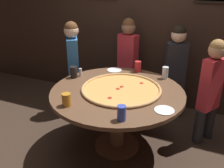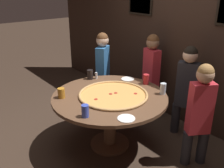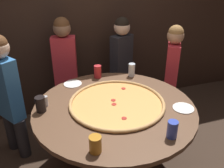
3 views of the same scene
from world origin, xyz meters
TOP-DOWN VIEW (x-y plane):
  - ground_plane at (0.00, 0.00)m, footprint 24.00×24.00m
  - back_wall at (0.00, 1.32)m, footprint 6.40×0.08m
  - dining_table at (0.00, 0.00)m, footprint 1.45×1.45m
  - giant_pizza at (0.03, 0.03)m, footprint 0.87×0.87m
  - drink_cup_centre_back at (0.02, 0.63)m, footprint 0.08×0.08m
  - drink_cup_near_left at (-0.62, 0.13)m, footprint 0.09×0.09m
  - drink_cup_near_right at (0.39, 0.54)m, footprint 0.07×0.07m
  - drink_cup_front_edge at (0.26, -0.53)m, footprint 0.08×0.08m
  - drink_cup_far_right at (-0.31, -0.50)m, footprint 0.09×0.09m
  - white_plate_right_side at (0.56, -0.23)m, footprint 0.19×0.19m
  - white_plate_left_side at (-0.27, 0.55)m, footprint 0.19×0.19m
  - condiment_shaker at (-0.57, 0.21)m, footprint 0.04×0.04m
  - diner_side_left at (-0.91, 0.58)m, footprint 0.28×0.34m
  - diner_far_left at (0.92, 0.56)m, footprint 0.26×0.33m
  - diner_side_right at (0.44, 0.99)m, footprint 0.34×0.24m
  - diner_centre_back at (-0.27, 1.05)m, footprint 0.35×0.21m

SIDE VIEW (x-z plane):
  - ground_plane at x=0.00m, z-range 0.00..0.00m
  - dining_table at x=0.00m, z-range 0.22..0.96m
  - diner_far_left at x=0.92m, z-range 0.08..1.35m
  - diner_side_right at x=0.44m, z-range 0.09..1.39m
  - white_plate_right_side at x=0.56m, z-range 0.74..0.75m
  - white_plate_left_side at x=-0.27m, z-range 0.74..0.75m
  - diner_side_left at x=-0.91m, z-range 0.09..1.41m
  - giant_pizza at x=0.03m, z-range 0.74..0.77m
  - diner_centre_back at x=-0.27m, z-range 0.09..1.43m
  - condiment_shaker at x=-0.57m, z-range 0.74..0.84m
  - drink_cup_far_right at x=-0.31m, z-range 0.74..0.86m
  - drink_cup_front_edge at x=0.26m, z-range 0.74..0.88m
  - drink_cup_near_left at x=-0.62m, z-range 0.74..0.88m
  - drink_cup_centre_back at x=0.02m, z-range 0.74..0.88m
  - drink_cup_near_right at x=0.39m, z-range 0.74..0.88m
  - back_wall at x=0.00m, z-range 0.00..2.60m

